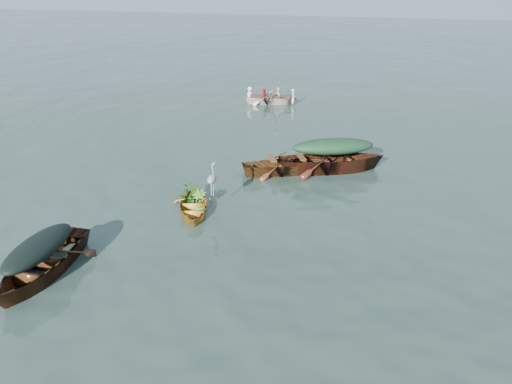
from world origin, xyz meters
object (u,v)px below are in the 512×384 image
rowed_boat (271,104)px  heron (212,184)px  green_tarp_boat (332,171)px  open_wooden_boat (286,173)px  yellow_dinghy (193,212)px  dark_covered_boat (44,275)px

rowed_boat → heron: (1.74, -12.36, 0.80)m
heron → green_tarp_boat: bearing=32.8°
green_tarp_boat → open_wooden_boat: (-1.40, -0.63, 0.00)m
yellow_dinghy → open_wooden_boat: bearing=40.8°
yellow_dinghy → heron: bearing=5.2°
heron → open_wooden_boat: bearing=45.9°
yellow_dinghy → dark_covered_boat: (-1.87, -3.82, 0.00)m
yellow_dinghy → rowed_boat: size_ratio=0.74×
dark_covered_boat → green_tarp_boat: size_ratio=0.80×
open_wooden_boat → yellow_dinghy: bearing=127.4°
yellow_dinghy → open_wooden_boat: (1.74, 3.60, 0.00)m
open_wooden_boat → heron: 3.65m
open_wooden_boat → heron: bearing=132.6°
dark_covered_boat → green_tarp_boat: green_tarp_boat is taller
open_wooden_boat → green_tarp_boat: bearing=-92.4°
open_wooden_boat → heron: size_ratio=4.35×
yellow_dinghy → green_tarp_boat: 5.27m
dark_covered_boat → open_wooden_boat: 8.25m
rowed_boat → dark_covered_boat: bearing=165.9°
rowed_boat → open_wooden_boat: bearing=-173.5°
green_tarp_boat → rowed_boat: bearing=3.3°
open_wooden_boat → rowed_boat: (-3.00, 9.03, 0.00)m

